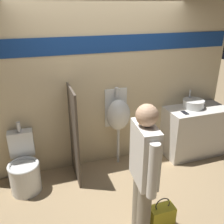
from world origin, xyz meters
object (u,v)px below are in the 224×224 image
person_in_vest (144,171)px  urinal_near_counter (118,115)px  cell_phone (185,113)px  sink_basin (193,104)px  shopping_bag (161,218)px  toilet (24,169)px

person_in_vest → urinal_near_counter: bearing=-4.2°
cell_phone → urinal_near_counter: bearing=166.5°
sink_basin → shopping_bag: size_ratio=0.75×
sink_basin → urinal_near_counter: 1.31m
cell_phone → toilet: 2.58m
sink_basin → urinal_near_counter: size_ratio=0.28×
sink_basin → cell_phone: size_ratio=2.54×
cell_phone → person_in_vest: (-1.30, -1.23, 0.04)m
toilet → person_in_vest: (1.22, -1.28, 0.59)m
cell_phone → toilet: toilet is taller
cell_phone → sink_basin: bearing=32.0°
toilet → person_in_vest: person_in_vest is taller
sink_basin → urinal_near_counter: urinal_near_counter is taller
sink_basin → urinal_near_counter: bearing=176.2°
sink_basin → toilet: (-2.78, -0.11, -0.61)m
sink_basin → cell_phone: sink_basin is taller
toilet → person_in_vest: bearing=-46.5°
urinal_near_counter → person_in_vest: size_ratio=0.79×
sink_basin → toilet: 2.85m
cell_phone → person_in_vest: person_in_vest is taller
cell_phone → shopping_bag: cell_phone is taller
sink_basin → shopping_bag: bearing=-133.1°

